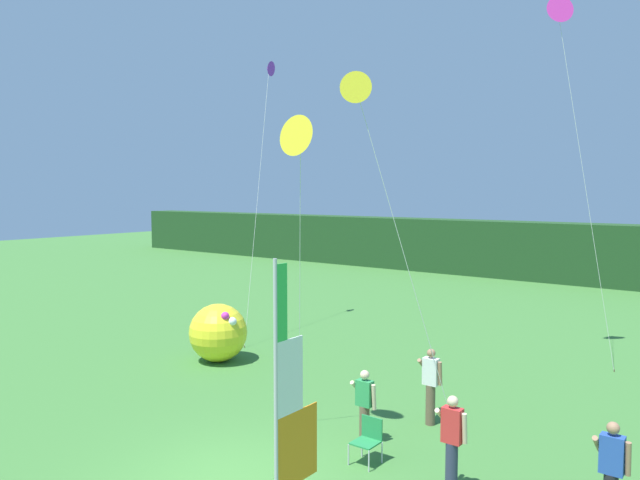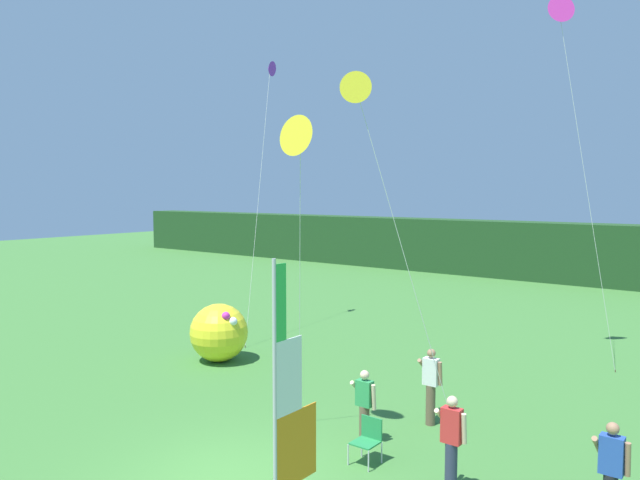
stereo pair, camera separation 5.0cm
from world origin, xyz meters
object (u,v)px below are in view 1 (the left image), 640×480
object	(u,v)px
person_far_left	(452,441)
person_far_right	(431,384)
kite_yellow_delta_1	(357,91)
inflatable_balloon	(218,333)
kite_yellow_delta_4	(300,138)
person_mid_field	(611,472)
folding_chair	(368,437)
banner_flag	(289,405)
kite_magenta_delta_2	(558,13)
person_near_banner	(365,404)
kite_purple_delta_0	(269,72)

from	to	relation	value
person_far_left	person_far_right	distance (m)	3.18
kite_yellow_delta_1	person_far_right	bearing A→B (deg)	65.94
inflatable_balloon	kite_yellow_delta_4	bearing A→B (deg)	-28.08
person_mid_field	folding_chair	world-z (taller)	person_mid_field
banner_flag	kite_magenta_delta_2	size ratio (longest dim) A/B	0.39
person_mid_field	kite_yellow_delta_1	bearing A→B (deg)	176.61
banner_flag	inflatable_balloon	distance (m)	10.22
banner_flag	person_near_banner	bearing A→B (deg)	105.23
inflatable_balloon	folding_chair	bearing A→B (deg)	-22.13
kite_purple_delta_0	person_far_right	bearing A→B (deg)	-29.08
person_mid_field	kite_purple_delta_0	xyz separation A→B (m)	(-14.37, 7.79, 9.19)
folding_chair	kite_yellow_delta_1	bearing A→B (deg)	139.32
folding_chair	kite_yellow_delta_4	bearing A→B (deg)	-176.63
inflatable_balloon	kite_yellow_delta_1	bearing A→B (deg)	-19.68
person_far_left	kite_magenta_delta_2	distance (m)	14.06
person_mid_field	kite_magenta_delta_2	distance (m)	14.20
person_near_banner	kite_yellow_delta_4	distance (m)	5.83
person_near_banner	person_far_left	size ratio (longest dim) A/B	0.89
person_far_right	kite_magenta_delta_2	xyz separation A→B (m)	(0.51, 7.20, 9.95)
banner_flag	person_far_left	bearing A→B (deg)	63.22
person_far_left	folding_chair	xyz separation A→B (m)	(-1.86, 0.12, -0.45)
person_far_right	person_far_left	bearing A→B (deg)	-56.27
banner_flag	person_near_banner	xyz separation A→B (m)	(-1.00, 3.69, -1.27)
person_far_right	kite_magenta_delta_2	distance (m)	12.29
person_far_left	kite_yellow_delta_4	size ratio (longest dim) A/B	0.26
kite_yellow_delta_4	person_mid_field	bearing A→B (deg)	4.16
person_near_banner	banner_flag	bearing A→B (deg)	-74.77
folding_chair	kite_yellow_delta_4	xyz separation A→B (m)	(-1.65, -0.10, 6.00)
person_near_banner	inflatable_balloon	world-z (taller)	inflatable_balloon
person_near_banner	kite_purple_delta_0	bearing A→B (deg)	141.89
person_far_left	folding_chair	distance (m)	1.91
person_mid_field	inflatable_balloon	xyz separation A→B (m)	(-12.08, 2.79, -0.02)
person_mid_field	person_far_right	xyz separation A→B (m)	(-4.29, 2.18, 0.01)
kite_purple_delta_0	kite_yellow_delta_4	world-z (taller)	kite_purple_delta_0
person_near_banner	inflatable_balloon	bearing A→B (deg)	161.46
banner_flag	person_mid_field	world-z (taller)	banner_flag
person_far_right	kite_yellow_delta_4	bearing A→B (deg)	-123.55
person_near_banner	kite_magenta_delta_2	xyz separation A→B (m)	(1.17, 8.98, 10.06)
kite_magenta_delta_2	person_far_left	bearing A→B (deg)	-82.73
person_far_left	kite_purple_delta_0	distance (m)	17.11
person_far_right	person_near_banner	bearing A→B (deg)	-110.33
folding_chair	kite_yellow_delta_4	distance (m)	6.22
person_far_left	person_far_right	world-z (taller)	person_far_right
person_far_left	person_far_right	xyz separation A→B (m)	(-1.77, 2.65, 0.00)
banner_flag	person_far_left	world-z (taller)	banner_flag
person_mid_field	kite_yellow_delta_1	distance (m)	8.31
inflatable_balloon	kite_yellow_delta_1	size ratio (longest dim) A/B	0.23
person_near_banner	kite_yellow_delta_1	distance (m)	6.64
person_far_right	inflatable_balloon	size ratio (longest dim) A/B	0.97
inflatable_balloon	kite_yellow_delta_4	size ratio (longest dim) A/B	0.26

